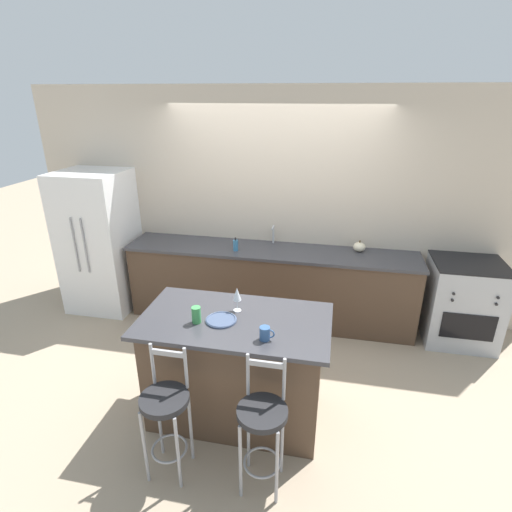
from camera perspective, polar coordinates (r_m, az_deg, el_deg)
name	(u,v)px	position (r m, az deg, el deg)	size (l,w,h in m)	color
ground_plane	(264,332)	(4.78, 1.16, -10.77)	(18.00, 18.00, 0.00)	tan
wall_back	(275,206)	(4.83, 2.75, 7.19)	(6.00, 0.07, 2.70)	beige
back_counter	(270,284)	(4.86, 1.99, -3.96)	(3.42, 0.65, 0.91)	#4C3828
sink_faucet	(273,233)	(4.81, 2.47, 3.37)	(0.02, 0.13, 0.22)	#ADAFB5
kitchen_island	(236,368)	(3.46, -2.89, -15.68)	(1.51, 0.83, 0.96)	#4C3828
refrigerator	(100,241)	(5.38, -21.42, 1.96)	(0.80, 0.78, 1.75)	white
oven_range	(462,302)	(4.98, 27.33, -5.82)	(0.74, 0.68, 0.94)	#ADAFB5
bar_stool_near	(166,411)	(3.06, -12.73, -20.79)	(0.34, 0.34, 1.01)	#99999E
bar_stool_far	(262,424)	(2.91, 0.92, -22.87)	(0.34, 0.34, 1.01)	#99999E
dinner_plate	(221,320)	(3.17, -5.01, -9.05)	(0.24, 0.24, 0.02)	#425170
wine_glass	(237,294)	(3.23, -2.73, -5.51)	(0.07, 0.07, 0.21)	white
coffee_mug	(265,333)	(2.92, 1.32, -11.00)	(0.11, 0.08, 0.10)	#335689
tumbler_cup	(196,315)	(3.14, -8.52, -8.31)	(0.07, 0.07, 0.13)	#3D934C
pumpkin_decoration	(359,247)	(4.74, 14.55, 1.28)	(0.14, 0.14, 0.13)	beige
soap_bottle	(236,245)	(4.61, -2.93, 1.56)	(0.06, 0.06, 0.16)	teal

